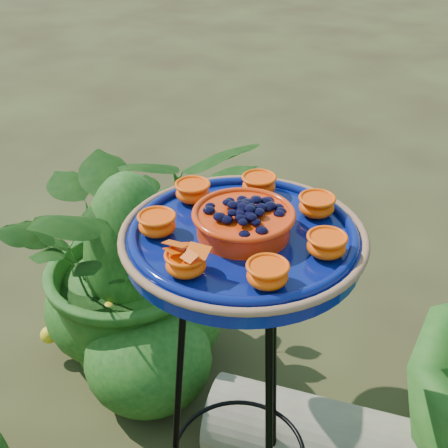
# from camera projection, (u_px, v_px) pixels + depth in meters

# --- Properties ---
(tripod_stand) EXTENTS (0.32, 0.33, 0.80)m
(tripod_stand) POSITION_uv_depth(u_px,v_px,m) (240.00, 383.00, 1.24)
(tripod_stand) COLOR black
(tripod_stand) RESTS_ON ground
(feeder_dish) EXTENTS (0.45, 0.45, 0.10)m
(feeder_dish) POSITION_uv_depth(u_px,v_px,m) (243.00, 235.00, 1.06)
(feeder_dish) COLOR navy
(feeder_dish) RESTS_ON tripod_stand
(driftwood_log) EXTENTS (0.66, 0.33, 0.21)m
(driftwood_log) POSITION_uv_depth(u_px,v_px,m) (331.00, 443.00, 1.58)
(driftwood_log) COLOR gray
(driftwood_log) RESTS_ON ground
(shrub_back_left) EXTENTS (0.93, 0.94, 0.79)m
(shrub_back_left) POSITION_uv_depth(u_px,v_px,m) (131.00, 245.00, 1.83)
(shrub_back_left) COLOR #154412
(shrub_back_left) RESTS_ON ground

